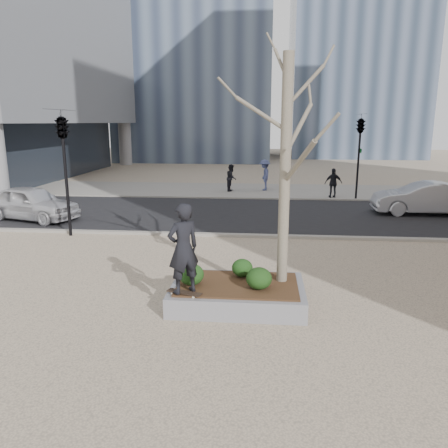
# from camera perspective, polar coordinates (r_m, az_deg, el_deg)

# --- Properties ---
(ground) EXTENTS (120.00, 120.00, 0.00)m
(ground) POSITION_cam_1_polar(r_m,az_deg,el_deg) (10.29, -3.88, -10.11)
(ground) COLOR #BFA98C
(ground) RESTS_ON ground
(street) EXTENTS (60.00, 8.00, 0.02)m
(street) POSITION_cam_1_polar(r_m,az_deg,el_deg) (19.80, 0.73, 1.36)
(street) COLOR black
(street) RESTS_ON ground
(far_sidewalk) EXTENTS (60.00, 6.00, 0.02)m
(far_sidewalk) POSITION_cam_1_polar(r_m,az_deg,el_deg) (26.68, 1.95, 4.42)
(far_sidewalk) COLOR gray
(far_sidewalk) RESTS_ON ground
(planter) EXTENTS (3.00, 2.00, 0.45)m
(planter) POSITION_cam_1_polar(r_m,az_deg,el_deg) (10.09, 1.79, -9.17)
(planter) COLOR gray
(planter) RESTS_ON ground
(planter_mulch) EXTENTS (2.70, 1.70, 0.04)m
(planter_mulch) POSITION_cam_1_polar(r_m,az_deg,el_deg) (10.00, 1.80, -7.87)
(planter_mulch) COLOR #382314
(planter_mulch) RESTS_ON planter
(sycamore_tree) EXTENTS (2.80, 2.80, 6.60)m
(sycamore_tree) POSITION_cam_1_polar(r_m,az_deg,el_deg) (9.64, 8.12, 11.43)
(sycamore_tree) COLOR gray
(sycamore_tree) RESTS_ON planter_mulch
(shrub_left) EXTENTS (0.57, 0.57, 0.48)m
(shrub_left) POSITION_cam_1_polar(r_m,az_deg,el_deg) (9.87, -4.30, -6.58)
(shrub_left) COLOR #163E13
(shrub_left) RESTS_ON planter_mulch
(shrub_middle) EXTENTS (0.49, 0.49, 0.42)m
(shrub_middle) POSITION_cam_1_polar(r_m,az_deg,el_deg) (10.38, 2.40, -5.74)
(shrub_middle) COLOR black
(shrub_middle) RESTS_ON planter_mulch
(shrub_right) EXTENTS (0.57, 0.57, 0.48)m
(shrub_right) POSITION_cam_1_polar(r_m,az_deg,el_deg) (9.63, 4.59, -7.10)
(shrub_right) COLOR #193A12
(shrub_right) RESTS_ON planter_mulch
(skateboard) EXTENTS (0.80, 0.44, 0.08)m
(skateboard) POSITION_cam_1_polar(r_m,az_deg,el_deg) (9.48, -5.21, -9.03)
(skateboard) COLOR black
(skateboard) RESTS_ON planter
(skateboarder) EXTENTS (0.84, 0.79, 1.93)m
(skateboarder) POSITION_cam_1_polar(r_m,az_deg,el_deg) (9.15, -5.34, -3.20)
(skateboarder) COLOR black
(skateboarder) RESTS_ON skateboard
(police_car) EXTENTS (4.52, 2.83, 1.43)m
(police_car) POSITION_cam_1_polar(r_m,az_deg,el_deg) (20.16, -23.86, 2.54)
(police_car) COLOR silver
(police_car) RESTS_ON street
(car_silver) EXTENTS (4.43, 1.65, 1.45)m
(car_silver) POSITION_cam_1_polar(r_m,az_deg,el_deg) (21.49, 24.64, 3.08)
(car_silver) COLOR #9EA0A6
(car_silver) RESTS_ON street
(pedestrian_a) EXTENTS (0.68, 0.84, 1.60)m
(pedestrian_a) POSITION_cam_1_polar(r_m,az_deg,el_deg) (26.22, 0.99, 6.06)
(pedestrian_a) COLOR black
(pedestrian_a) RESTS_ON far_sidewalk
(pedestrian_b) EXTENTS (0.78, 1.25, 1.86)m
(pedestrian_b) POSITION_cam_1_polar(r_m,az_deg,el_deg) (26.60, 5.32, 6.39)
(pedestrian_b) COLOR #444D7A
(pedestrian_b) RESTS_ON far_sidewalk
(pedestrian_c) EXTENTS (0.97, 0.48, 1.60)m
(pedestrian_c) POSITION_cam_1_polar(r_m,az_deg,el_deg) (24.64, 14.10, 5.22)
(pedestrian_c) COLOR black
(pedestrian_c) RESTS_ON far_sidewalk
(traffic_light_near) EXTENTS (0.60, 2.48, 4.50)m
(traffic_light_near) POSITION_cam_1_polar(r_m,az_deg,el_deg) (16.61, -19.96, 6.12)
(traffic_light_near) COLOR black
(traffic_light_near) RESTS_ON ground
(traffic_light_far) EXTENTS (0.60, 2.48, 4.50)m
(traffic_light_far) POSITION_cam_1_polar(r_m,az_deg,el_deg) (24.49, 17.17, 8.34)
(traffic_light_far) COLOR black
(traffic_light_far) RESTS_ON ground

